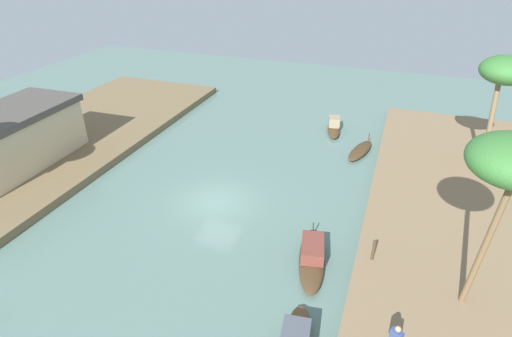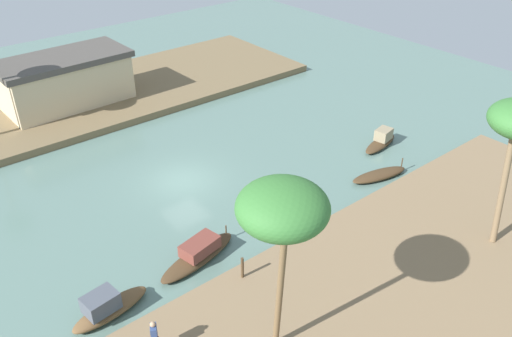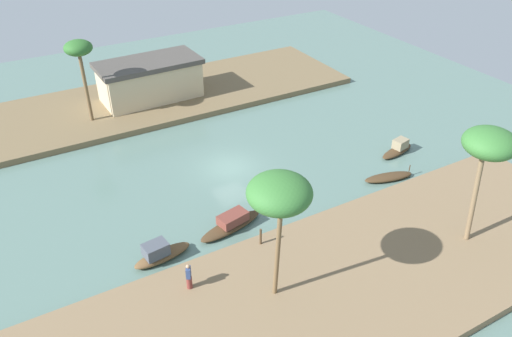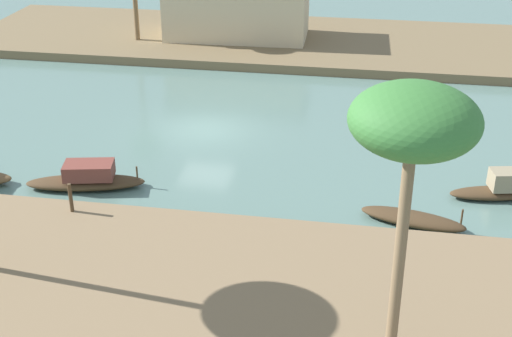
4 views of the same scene
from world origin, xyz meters
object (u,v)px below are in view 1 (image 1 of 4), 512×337
Objects in this scene: sampan_with_red_awning at (360,151)px; mooring_post at (373,250)px; riverside_building at (10,139)px; sampan_with_tall_canopy at (334,127)px; palm_tree_left_far at (506,72)px; sampan_near_left_bank at (312,256)px.

mooring_post reaches higher than sampan_with_red_awning.
riverside_building is (1.49, 23.51, 1.33)m from mooring_post.
sampan_with_tall_canopy is 23.57m from riverside_building.
mooring_post is (-12.17, -2.07, 0.87)m from sampan_with_red_awning.
palm_tree_left_far reaches higher than riverside_building.
sampan_with_tall_canopy is (3.32, 2.58, 0.18)m from sampan_with_red_awning.
riverside_building is at bearing 129.54° from sampan_with_red_awning.
sampan_with_red_awning is 12.37m from mooring_post.
sampan_with_tall_canopy is at bearing -5.02° from sampan_near_left_bank.
mooring_post is (-15.48, -4.65, 0.69)m from sampan_with_tall_canopy.
palm_tree_left_far reaches higher than sampan_with_tall_canopy.
mooring_post reaches higher than sampan_with_tall_canopy.
sampan_with_tall_canopy is at bearing 16.72° from mooring_post.
palm_tree_left_far is at bearing -83.49° from sampan_with_red_awning.
sampan_near_left_bank is at bearing 144.90° from palm_tree_left_far.
sampan_near_left_bank is 20.96m from riverside_building.
riverside_building reaches higher than sampan_with_red_awning.
sampan_near_left_bank is 0.51× the size of riverside_building.
sampan_near_left_bank is at bearing 101.97° from mooring_post.
sampan_near_left_bank is at bearing 175.32° from sampan_with_tall_canopy.
palm_tree_left_far is at bearing -46.87° from sampan_near_left_bank.
riverside_building is (2.08, 20.76, 2.01)m from sampan_near_left_bank.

